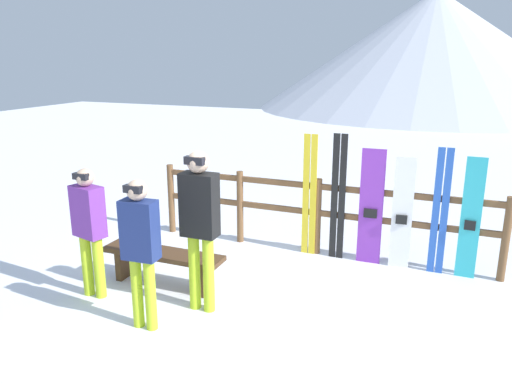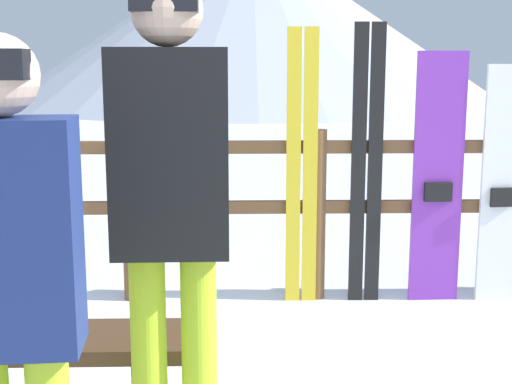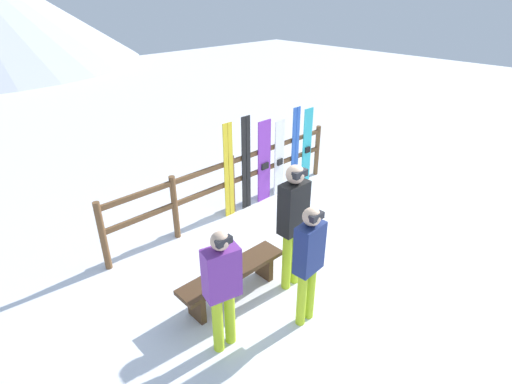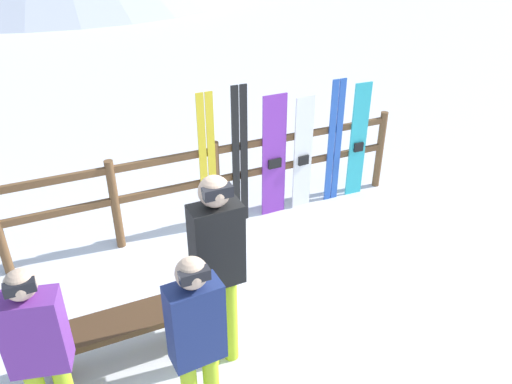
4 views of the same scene
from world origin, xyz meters
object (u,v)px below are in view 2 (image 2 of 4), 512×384
person_black (171,196)px  ski_pair_black (367,166)px  snowboard_white (501,185)px  snowboard_purple (438,179)px  ski_pair_yellow (302,168)px  person_navy (10,287)px  bench (1,360)px

person_black → ski_pair_black: bearing=63.1°
person_black → snowboard_white: (1.89, 2.03, -0.33)m
snowboard_purple → snowboard_white: size_ratio=1.05×
ski_pair_yellow → person_navy: bearing=-110.8°
person_black → snowboard_purple: bearing=53.8°
person_black → snowboard_white: size_ratio=1.20×
ski_pair_black → snowboard_purple: size_ratio=1.11×
person_navy → ski_pair_yellow: size_ratio=0.92×
ski_pair_yellow → snowboard_purple: (0.86, -0.00, -0.08)m
ski_pair_black → snowboard_purple: (0.45, -0.00, -0.09)m
snowboard_white → person_navy: bearing=-130.9°
person_navy → snowboard_purple: size_ratio=1.01×
bench → ski_pair_black: ski_pair_black is taller
snowboard_purple → person_navy: bearing=-125.4°
ski_pair_yellow → snowboard_purple: 0.86m
bench → ski_pair_black: (1.77, 1.67, 0.54)m
snowboard_purple → person_black: bearing=-126.2°
bench → snowboard_white: snowboard_white is taller
bench → ski_pair_yellow: size_ratio=0.90×
ski_pair_yellow → snowboard_purple: bearing=-0.2°
bench → ski_pair_yellow: 2.22m
ski_pair_black → snowboard_purple: 0.46m
person_navy → person_black: bearing=57.4°
snowboard_white → ski_pair_yellow: bearing=179.8°
person_navy → snowboard_white: (2.26, 2.61, -0.20)m
person_black → person_navy: bearing=-122.6°
bench → snowboard_purple: (2.22, 1.67, 0.45)m
ski_pair_yellow → person_black: bearing=-107.1°
person_navy → person_black: (0.37, 0.57, 0.13)m
ski_pair_yellow → bench: bearing=-129.2°
bench → person_navy: size_ratio=0.98×
ski_pair_yellow → snowboard_white: ski_pair_yellow is taller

